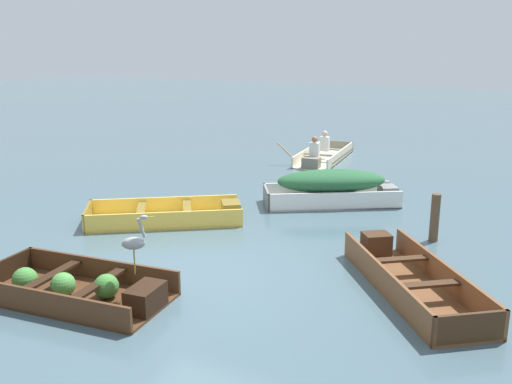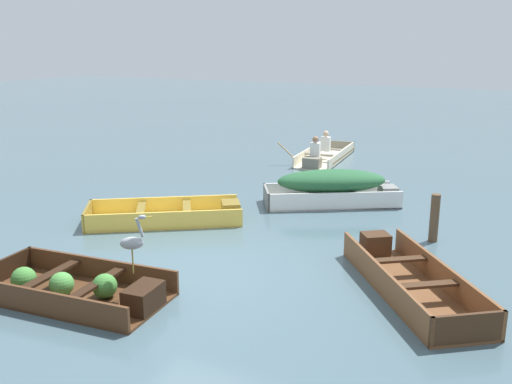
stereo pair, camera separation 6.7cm
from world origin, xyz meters
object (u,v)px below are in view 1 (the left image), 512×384
at_px(skiff_wooden_brown_far_moored, 408,278).
at_px(dinghy_dark_varnish_foreground, 78,289).
at_px(mooring_post, 435,218).
at_px(rowboat_cream_with_crew, 322,155).
at_px(skiff_white_near_moored, 333,185).
at_px(skiff_yellow_mid_moored, 172,216).
at_px(heron_on_dinghy, 134,242).

bearing_deg(skiff_wooden_brown_far_moored, dinghy_dark_varnish_foreground, -148.72).
bearing_deg(mooring_post, dinghy_dark_varnish_foreground, -130.67).
bearing_deg(mooring_post, rowboat_cream_with_crew, 126.05).
bearing_deg(skiff_white_near_moored, mooring_post, -31.02).
bearing_deg(skiff_yellow_mid_moored, dinghy_dark_varnish_foreground, -76.38).
relative_size(skiff_wooden_brown_far_moored, heron_on_dinghy, 3.70).
relative_size(skiff_wooden_brown_far_moored, rowboat_cream_with_crew, 0.94).
distance_m(skiff_white_near_moored, skiff_wooden_brown_far_moored, 4.48).
bearing_deg(heron_on_dinghy, skiff_white_near_moored, 81.61).
distance_m(dinghy_dark_varnish_foreground, skiff_white_near_moored, 6.43).
height_order(skiff_wooden_brown_far_moored, rowboat_cream_with_crew, rowboat_cream_with_crew).
bearing_deg(skiff_yellow_mid_moored, skiff_wooden_brown_far_moored, -12.46).
height_order(skiff_white_near_moored, skiff_yellow_mid_moored, skiff_white_near_moored).
bearing_deg(skiff_yellow_mid_moored, heron_on_dinghy, -63.10).
bearing_deg(skiff_yellow_mid_moored, rowboat_cream_with_crew, 84.67).
height_order(skiff_white_near_moored, heron_on_dinghy, heron_on_dinghy).
height_order(skiff_yellow_mid_moored, mooring_post, mooring_post).
bearing_deg(heron_on_dinghy, skiff_yellow_mid_moored, 116.90).
xyz_separation_m(skiff_yellow_mid_moored, skiff_wooden_brown_far_moored, (4.96, -1.10, 0.02)).
xyz_separation_m(skiff_yellow_mid_moored, heron_on_dinghy, (1.63, -3.22, 0.74)).
relative_size(skiff_yellow_mid_moored, heron_on_dinghy, 3.78).
relative_size(skiff_yellow_mid_moored, mooring_post, 3.58).
height_order(rowboat_cream_with_crew, mooring_post, rowboat_cream_with_crew).
relative_size(skiff_white_near_moored, mooring_post, 3.43).
distance_m(skiff_wooden_brown_far_moored, mooring_post, 2.28).
bearing_deg(dinghy_dark_varnish_foreground, skiff_yellow_mid_moored, 103.62).
xyz_separation_m(skiff_wooden_brown_far_moored, heron_on_dinghy, (-3.33, -2.12, 0.72)).
bearing_deg(heron_on_dinghy, skiff_wooden_brown_far_moored, 32.55).
relative_size(dinghy_dark_varnish_foreground, heron_on_dinghy, 3.34).
bearing_deg(mooring_post, skiff_wooden_brown_far_moored, -89.54).
height_order(dinghy_dark_varnish_foreground, skiff_wooden_brown_far_moored, skiff_wooden_brown_far_moored).
xyz_separation_m(skiff_white_near_moored, heron_on_dinghy, (-0.86, -5.85, 0.41)).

